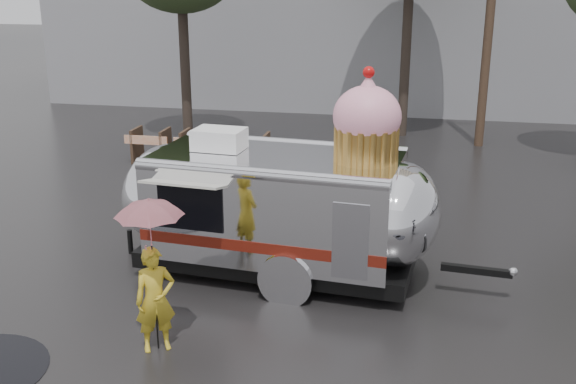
# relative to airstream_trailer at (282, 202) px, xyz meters

# --- Properties ---
(ground) EXTENTS (120.00, 120.00, 0.00)m
(ground) POSITION_rel_airstream_trailer_xyz_m (1.69, -3.24, -1.38)
(ground) COLOR black
(ground) RESTS_ON ground
(barricade_row) EXTENTS (4.30, 0.80, 1.00)m
(barricade_row) POSITION_rel_airstream_trailer_xyz_m (-3.86, 6.72, -0.86)
(barricade_row) COLOR #473323
(barricade_row) RESTS_ON ground
(airstream_trailer) EXTENTS (7.31, 2.96, 3.94)m
(airstream_trailer) POSITION_rel_airstream_trailer_xyz_m (0.00, 0.00, 0.00)
(airstream_trailer) COLOR silver
(airstream_trailer) RESTS_ON ground
(person_left) EXTENTS (0.69, 0.63, 1.60)m
(person_left) POSITION_rel_airstream_trailer_xyz_m (-1.24, -2.98, -0.58)
(person_left) COLOR gold
(person_left) RESTS_ON ground
(umbrella_pink) EXTENTS (1.18, 1.18, 2.35)m
(umbrella_pink) POSITION_rel_airstream_trailer_xyz_m (-1.24, -2.98, 0.57)
(umbrella_pink) COLOR #D57F8B
(umbrella_pink) RESTS_ON ground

